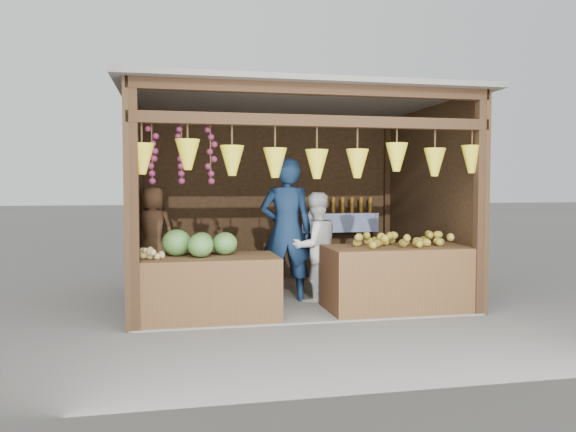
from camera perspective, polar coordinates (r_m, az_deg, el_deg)
The scene contains 12 objects.
ground at distance 7.65m, azimuth 0.26°, elevation -8.24°, with size 80.00×80.00×0.00m, color #514F49.
stall_structure at distance 7.46m, azimuth 0.08°, elevation 4.33°, with size 4.30×3.30×2.66m.
back_shelf at distance 9.03m, azimuth 5.12°, elevation -0.94°, with size 1.25×0.32×1.32m.
counter_left at distance 6.42m, azimuth -8.45°, elevation -7.24°, with size 1.63×0.85×0.71m, color #462D17.
counter_right at distance 6.92m, azimuth 11.16°, elevation -6.24°, with size 1.75×0.85×0.78m, color #4B2B19.
stool at distance 7.63m, azimuth -13.47°, elevation -7.09°, with size 0.35×0.35×0.33m, color black.
man_standing at distance 7.23m, azimuth -0.16°, elevation -1.47°, with size 0.68×0.44×1.86m, color #122644.
woman_standing at distance 7.27m, azimuth 2.73°, elevation -3.17°, with size 0.69×0.54×1.42m, color silver.
vendor_seated at distance 7.54m, azimuth -13.54°, elevation -1.48°, with size 0.57×0.37×1.17m, color #513520.
melon_pile at distance 6.41m, azimuth -8.59°, elevation -2.60°, with size 1.00×0.50×0.32m, color #224D14, non-canonical shape.
tanfruit_pile at distance 6.26m, azimuth -13.66°, elevation -3.66°, with size 0.34×0.40×0.13m, color #9C8748, non-canonical shape.
mango_pile at distance 6.87m, azimuth 11.13°, elevation -2.13°, with size 1.40×0.64×0.22m, color #B76418, non-canonical shape.
Camera 1 is at (-1.54, -7.35, 1.49)m, focal length 35.00 mm.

